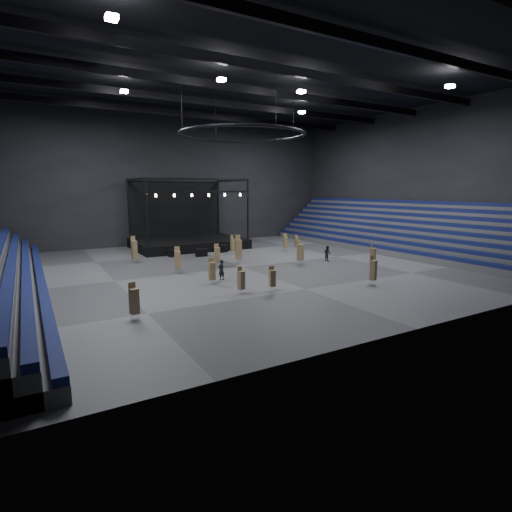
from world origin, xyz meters
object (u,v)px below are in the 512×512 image
chair_stack_12 (217,255)px  man_center (221,270)px  flight_case_right (223,249)px  chair_stack_5 (272,278)px  crew_member (327,253)px  chair_stack_2 (285,242)px  chair_stack_4 (178,259)px  chair_stack_10 (239,249)px  chair_stack_11 (373,255)px  chair_stack_13 (373,270)px  chair_stack_0 (241,280)px  chair_stack_8 (134,249)px  chair_stack_1 (233,244)px  flight_case_mid (201,253)px  chair_stack_9 (212,271)px  chair_stack_3 (134,301)px  chair_stack_6 (297,241)px  flight_case_left (174,253)px  stage (186,237)px  chair_stack_7 (300,252)px

chair_stack_12 → man_center: (-2.23, -5.76, -0.33)m
flight_case_right → chair_stack_5: 20.02m
chair_stack_5 → crew_member: bearing=43.7°
chair_stack_2 → man_center: bearing=-122.6°
chair_stack_4 → chair_stack_10: (7.28, 1.57, 0.24)m
chair_stack_11 → chair_stack_13: size_ratio=0.97×
chair_stack_0 → man_center: chair_stack_0 is taller
flight_case_right → chair_stack_8: 11.47m
flight_case_right → chair_stack_1: chair_stack_1 is taller
crew_member → flight_case_mid: bearing=50.1°
chair_stack_4 → chair_stack_9: (0.96, -5.76, -0.14)m
chair_stack_0 → chair_stack_13: 11.23m
chair_stack_3 → chair_stack_12: bearing=35.0°
chair_stack_6 → chair_stack_8: 21.05m
chair_stack_6 → chair_stack_11: (-0.79, -14.18, 0.23)m
chair_stack_13 → man_center: size_ratio=1.35×
flight_case_left → chair_stack_2: size_ratio=0.54×
stage → chair_stack_0: (-5.04, -25.42, -0.36)m
chair_stack_3 → chair_stack_9: 9.85m
man_center → chair_stack_10: bearing=-151.0°
chair_stack_6 → chair_stack_13: bearing=-102.1°
stage → chair_stack_4: 17.09m
chair_stack_6 → chair_stack_7: size_ratio=0.74×
chair_stack_8 → chair_stack_11: chair_stack_8 is taller
chair_stack_8 → chair_stack_10: (9.52, -5.94, 0.09)m
chair_stack_5 → chair_stack_12: bearing=98.2°
flight_case_right → chair_stack_9: size_ratio=0.61×
stage → chair_stack_9: stage is taller
chair_stack_1 → chair_stack_13: (2.96, -20.00, 0.07)m
chair_stack_11 → stage: bearing=92.1°
chair_stack_0 → chair_stack_8: chair_stack_8 is taller
chair_stack_6 → chair_stack_10: bearing=-148.9°
stage → chair_stack_11: bearing=-63.6°
flight_case_right → chair_stack_3: bearing=-126.9°
crew_member → chair_stack_9: bearing=105.4°
flight_case_mid → flight_case_right: (3.50, 1.57, 0.01)m
crew_member → chair_stack_10: bearing=70.7°
chair_stack_13 → crew_member: (3.97, 10.53, -0.41)m
flight_case_right → chair_stack_11: size_ratio=0.58×
crew_member → stage: bearing=30.7°
chair_stack_3 → crew_member: (23.27, 9.85, -0.37)m
flight_case_left → chair_stack_8: bearing=-160.5°
chair_stack_11 → man_center: chair_stack_11 is taller
chair_stack_0 → chair_stack_5: size_ratio=1.07×
stage → chair_stack_1: size_ratio=6.05×
chair_stack_6 → man_center: (-16.49, -11.72, -0.09)m
flight_case_mid → crew_member: bearing=-41.6°
chair_stack_3 → chair_stack_7: 21.68m
chair_stack_5 → chair_stack_8: chair_stack_8 is taller
chair_stack_5 → crew_member: chair_stack_5 is taller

